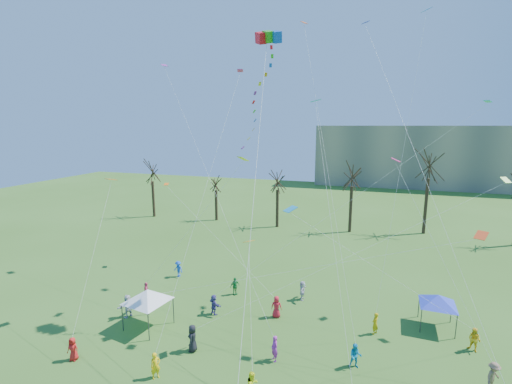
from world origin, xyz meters
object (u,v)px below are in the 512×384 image
(canopy_tent_blue, at_px, (438,300))
(distant_building, at_px, (441,156))
(canopy_tent_white, at_px, (147,295))
(big_box_kite, at_px, (262,100))

(canopy_tent_blue, bearing_deg, distant_building, 80.83)
(canopy_tent_white, distance_m, canopy_tent_blue, 21.75)
(canopy_tent_white, height_order, canopy_tent_blue, canopy_tent_white)
(big_box_kite, bearing_deg, canopy_tent_white, -150.45)
(distant_building, xyz_separation_m, canopy_tent_white, (-32.03, -76.58, -4.95))
(big_box_kite, relative_size, canopy_tent_blue, 6.56)
(big_box_kite, xyz_separation_m, canopy_tent_blue, (13.14, 2.26, -14.61))
(distant_building, bearing_deg, big_box_kite, -108.68)
(distant_building, distance_m, big_box_kite, 76.86)
(canopy_tent_white, relative_size, canopy_tent_blue, 1.12)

